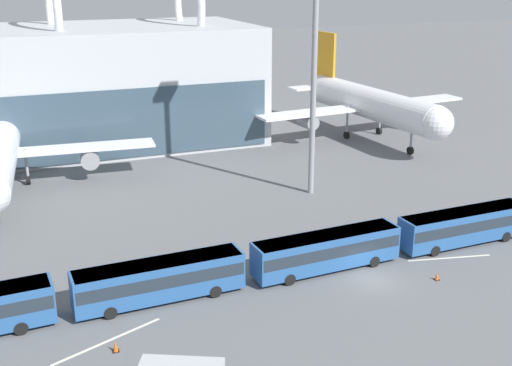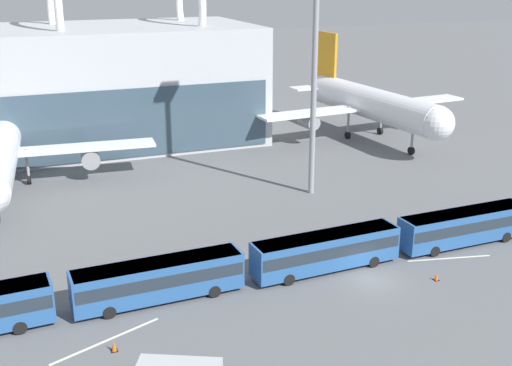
{
  "view_description": "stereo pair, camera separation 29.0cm",
  "coord_description": "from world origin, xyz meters",
  "px_view_note": "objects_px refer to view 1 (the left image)",
  "views": [
    {
      "loc": [
        -27.0,
        -41.33,
        24.85
      ],
      "look_at": [
        -4.02,
        16.26,
        4.0
      ],
      "focal_mm": 45.0,
      "sensor_mm": 36.0,
      "label": 1
    },
    {
      "loc": [
        -26.73,
        -41.43,
        24.85
      ],
      "look_at": [
        -4.02,
        16.26,
        4.0
      ],
      "focal_mm": 45.0,
      "sensor_mm": 36.0,
      "label": 2
    }
  ],
  "objects_px": {
    "shuttle_bus_1": "(160,278)",
    "floodlight_mast": "(315,37)",
    "traffic_cone_1": "(115,346)",
    "shuttle_bus_3": "(464,225)",
    "shuttle_bus_2": "(327,249)",
    "traffic_cone_0": "(437,277)",
    "airliner_at_gate_far": "(368,102)"
  },
  "relations": [
    {
      "from": "traffic_cone_1",
      "to": "traffic_cone_0",
      "type": "bearing_deg",
      "value": 1.39
    },
    {
      "from": "airliner_at_gate_far",
      "to": "shuttle_bus_1",
      "type": "height_order",
      "value": "airliner_at_gate_far"
    },
    {
      "from": "shuttle_bus_1",
      "to": "shuttle_bus_2",
      "type": "xyz_separation_m",
      "value": [
        14.61,
        0.0,
        0.0
      ]
    },
    {
      "from": "shuttle_bus_1",
      "to": "traffic_cone_0",
      "type": "relative_size",
      "value": 21.55
    },
    {
      "from": "shuttle_bus_1",
      "to": "floodlight_mast",
      "type": "bearing_deg",
      "value": 38.15
    },
    {
      "from": "floodlight_mast",
      "to": "traffic_cone_1",
      "type": "xyz_separation_m",
      "value": [
        -26.9,
        -24.39,
        -17.4
      ]
    },
    {
      "from": "shuttle_bus_2",
      "to": "shuttle_bus_3",
      "type": "distance_m",
      "value": 14.61
    },
    {
      "from": "airliner_at_gate_far",
      "to": "traffic_cone_0",
      "type": "distance_m",
      "value": 47.92
    },
    {
      "from": "shuttle_bus_2",
      "to": "shuttle_bus_3",
      "type": "bearing_deg",
      "value": -2.05
    },
    {
      "from": "shuttle_bus_1",
      "to": "traffic_cone_0",
      "type": "xyz_separation_m",
      "value": [
        22.38,
        -5.1,
        -1.64
      ]
    },
    {
      "from": "airliner_at_gate_far",
      "to": "shuttle_bus_2",
      "type": "xyz_separation_m",
      "value": [
        -27.05,
        -38.46,
        -3.55
      ]
    },
    {
      "from": "floodlight_mast",
      "to": "traffic_cone_1",
      "type": "distance_m",
      "value": 40.26
    },
    {
      "from": "airliner_at_gate_far",
      "to": "shuttle_bus_2",
      "type": "distance_m",
      "value": 47.16
    },
    {
      "from": "floodlight_mast",
      "to": "traffic_cone_0",
      "type": "distance_m",
      "value": 29.48
    },
    {
      "from": "shuttle_bus_1",
      "to": "traffic_cone_1",
      "type": "xyz_separation_m",
      "value": [
        -4.54,
        -5.75,
        -1.56
      ]
    },
    {
      "from": "traffic_cone_1",
      "to": "shuttle_bus_1",
      "type": "bearing_deg",
      "value": 51.73
    },
    {
      "from": "shuttle_bus_3",
      "to": "traffic_cone_0",
      "type": "height_order",
      "value": "shuttle_bus_3"
    },
    {
      "from": "floodlight_mast",
      "to": "traffic_cone_1",
      "type": "relative_size",
      "value": 37.13
    },
    {
      "from": "shuttle_bus_2",
      "to": "traffic_cone_1",
      "type": "relative_size",
      "value": 16.98
    },
    {
      "from": "shuttle_bus_1",
      "to": "floodlight_mast",
      "type": "relative_size",
      "value": 0.46
    },
    {
      "from": "shuttle_bus_1",
      "to": "floodlight_mast",
      "type": "xyz_separation_m",
      "value": [
        22.36,
        18.64,
        15.84
      ]
    },
    {
      "from": "shuttle_bus_3",
      "to": "traffic_cone_1",
      "type": "relative_size",
      "value": 16.92
    },
    {
      "from": "floodlight_mast",
      "to": "traffic_cone_0",
      "type": "relative_size",
      "value": 47.24
    },
    {
      "from": "shuttle_bus_1",
      "to": "traffic_cone_0",
      "type": "bearing_deg",
      "value": -14.5
    },
    {
      "from": "shuttle_bus_2",
      "to": "floodlight_mast",
      "type": "distance_m",
      "value": 25.66
    },
    {
      "from": "shuttle_bus_3",
      "to": "traffic_cone_1",
      "type": "distance_m",
      "value": 34.31
    },
    {
      "from": "traffic_cone_1",
      "to": "shuttle_bus_3",
      "type": "bearing_deg",
      "value": 9.92
    },
    {
      "from": "airliner_at_gate_far",
      "to": "traffic_cone_1",
      "type": "bearing_deg",
      "value": -50.91
    },
    {
      "from": "floodlight_mast",
      "to": "shuttle_bus_3",
      "type": "bearing_deg",
      "value": -69.63
    },
    {
      "from": "traffic_cone_0",
      "to": "shuttle_bus_2",
      "type": "bearing_deg",
      "value": 146.71
    },
    {
      "from": "shuttle_bus_1",
      "to": "shuttle_bus_3",
      "type": "xyz_separation_m",
      "value": [
        29.22,
        0.15,
        0.0
      ]
    },
    {
      "from": "airliner_at_gate_far",
      "to": "shuttle_bus_1",
      "type": "xyz_separation_m",
      "value": [
        -41.66,
        -38.46,
        -3.55
      ]
    }
  ]
}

